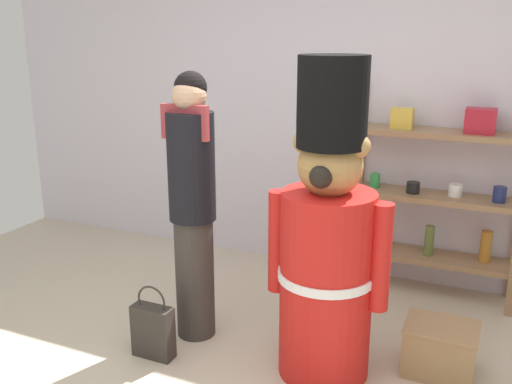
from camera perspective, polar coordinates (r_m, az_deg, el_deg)
The scene contains 6 objects.
back_wall at distance 4.42m, azimuth 9.75°, elevation 8.34°, with size 6.40×0.12×2.60m, color silver.
merchandise_shelf at distance 4.18m, azimuth 17.74°, elevation 0.19°, with size 1.19×0.35×1.52m.
teddy_bear_guard at distance 3.05m, azimuth 7.22°, elevation -5.41°, with size 0.68×0.53×1.76m.
person_shopper at distance 3.40m, azimuth -6.44°, elevation -0.95°, with size 0.30×0.28×1.65m.
shopping_bag at distance 3.47m, azimuth -10.38°, elevation -13.59°, with size 0.25×0.10×0.45m.
display_crate at distance 3.44m, azimuth 18.11°, elevation -14.84°, with size 0.40×0.31×0.29m.
Camera 1 is at (1.09, -2.04, 1.86)m, focal length 39.53 mm.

